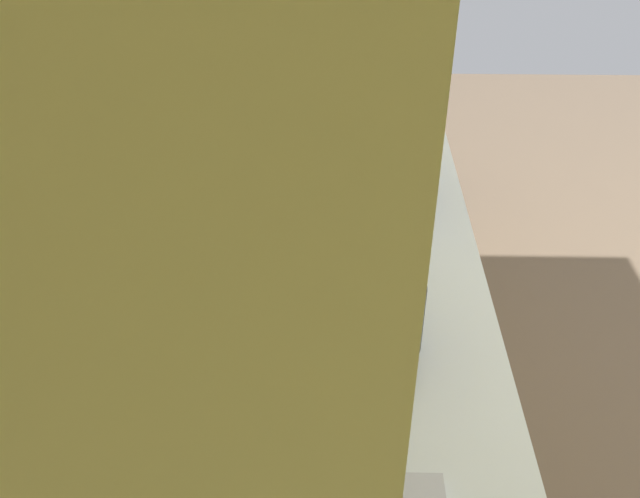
# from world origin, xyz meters

# --- Properties ---
(counter_run) EXTENTS (2.93, 0.67, 0.88)m
(counter_run) POSITION_xyz_m (-0.43, 1.31, 0.44)
(counter_run) COLOR #D4BE66
(counter_run) RESTS_ON ground_plane
(window_back_wall) EXTENTS (0.41, 0.02, 0.63)m
(window_back_wall) POSITION_xyz_m (-1.14, 1.62, 1.27)
(window_back_wall) COLOR #997A4C
(oven_range) EXTENTS (0.64, 0.62, 1.06)m
(oven_range) POSITION_xyz_m (1.35, 1.32, 0.46)
(oven_range) COLOR black
(oven_range) RESTS_ON ground_plane
(microwave) EXTENTS (0.48, 0.39, 0.31)m
(microwave) POSITION_xyz_m (-0.01, 1.32, 1.04)
(microwave) COLOR white
(microwave) RESTS_ON counter_run
(kettle) EXTENTS (0.20, 0.15, 0.18)m
(kettle) POSITION_xyz_m (-0.61, 1.22, 0.96)
(kettle) COLOR black
(kettle) RESTS_ON counter_run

